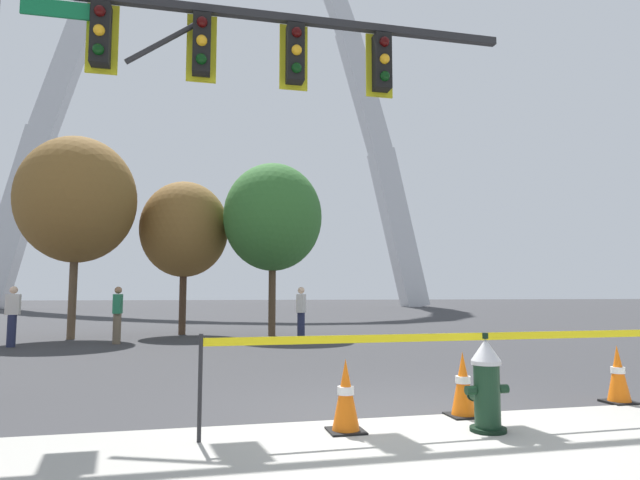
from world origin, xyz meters
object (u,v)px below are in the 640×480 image
Objects in this scene: traffic_cone_by_hydrant at (346,396)px; pedestrian_walking_right at (117,314)px; traffic_cone_curb_edge at (618,375)px; pedestrian_standing_center at (301,313)px; fire_hydrant at (486,385)px; traffic_signal_gantry at (171,84)px; pedestrian_walking_left at (12,316)px; traffic_cone_mid_sidewalk at (463,385)px; monument_arch at (224,91)px.

traffic_cone_by_hydrant is 0.46× the size of pedestrian_walking_right.
pedestrian_standing_center is at bearing 103.20° from traffic_cone_curb_edge.
pedestrian_walking_right is at bearing 126.45° from traffic_cone_curb_edge.
fire_hydrant is 1.43m from traffic_cone_by_hydrant.
fire_hydrant is 10.67m from pedestrian_standing_center.
fire_hydrant is 5.84m from traffic_signal_gantry.
pedestrian_walking_left is (-6.22, 10.40, 0.46)m from traffic_cone_by_hydrant.
traffic_cone_mid_sidewalk is 12.65m from pedestrian_walking_left.
monument_arch is at bearing 80.07° from pedestrian_walking_left.
traffic_cone_by_hydrant is at bearing 168.17° from fire_hydrant.
pedestrian_walking_right is (-7.44, 10.07, 0.46)m from traffic_cone_curb_edge.
traffic_signal_gantry is at bearing 148.52° from traffic_cone_mid_sidewalk.
traffic_cone_by_hydrant is 11.32m from pedestrian_walking_right.
traffic_cone_by_hydrant is at bearing -51.98° from traffic_signal_gantry.
traffic_cone_curb_edge is 54.63m from monument_arch.
fire_hydrant is 0.02× the size of monument_arch.
fire_hydrant is at bearing -158.58° from traffic_cone_curb_edge.
fire_hydrant is 0.13× the size of traffic_signal_gantry.
traffic_cone_mid_sidewalk is 0.46× the size of pedestrian_walking_left.
traffic_cone_by_hydrant and traffic_cone_mid_sidewalk have the same top height.
traffic_cone_mid_sidewalk is 5.69m from traffic_signal_gantry.
traffic_cone_curb_edge is at bearing -44.25° from pedestrian_walking_left.
pedestrian_walking_left is 2.59m from pedestrian_walking_right.
pedestrian_walking_right is at bearing 108.79° from traffic_cone_by_hydrant.
traffic_cone_by_hydrant is 1.00× the size of traffic_cone_curb_edge.
traffic_signal_gantry reaches higher than fire_hydrant.
traffic_cone_by_hydrant is at bearing -59.12° from pedestrian_walking_left.
traffic_cone_by_hydrant and traffic_cone_curb_edge have the same top height.
traffic_cone_mid_sidewalk is at bearing 82.65° from fire_hydrant.
pedestrian_walking_left is at bearing -173.02° from pedestrian_walking_right.
pedestrian_standing_center is (1.51, 10.37, 0.46)m from traffic_cone_by_hydrant.
pedestrian_walking_left and pedestrian_standing_center have the same top height.
traffic_signal_gantry is at bearing 162.40° from traffic_cone_curb_edge.
traffic_cone_mid_sidewalk is 2.32m from traffic_cone_curb_edge.
traffic_signal_gantry is 4.92× the size of pedestrian_standing_center.
monument_arch reaches higher than traffic_signal_gantry.
monument_arch is at bearing 90.79° from traffic_cone_mid_sidewalk.
traffic_cone_curb_edge is 0.01× the size of monument_arch.
pedestrian_standing_center is at bearing -3.81° from pedestrian_walking_right.
pedestrian_walking_left is (-4.30, 7.94, -3.59)m from traffic_signal_gantry.
fire_hydrant is 2.57m from traffic_cone_curb_edge.
pedestrian_walking_right is at bearing -96.38° from monument_arch.
fire_hydrant is 55.36m from monument_arch.
fire_hydrant is 13.13m from pedestrian_walking_left.
pedestrian_walking_right is at bearing 6.98° from pedestrian_walking_left.
pedestrian_walking_left is at bearing 120.88° from traffic_cone_by_hydrant.
pedestrian_walking_right is (-5.04, 11.00, 0.35)m from fire_hydrant.
pedestrian_walking_right reaches higher than traffic_cone_mid_sidewalk.
monument_arch is at bearing 89.09° from traffic_cone_by_hydrant.
fire_hydrant is at bearing -39.62° from traffic_signal_gantry.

